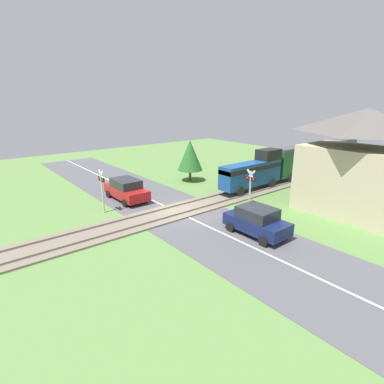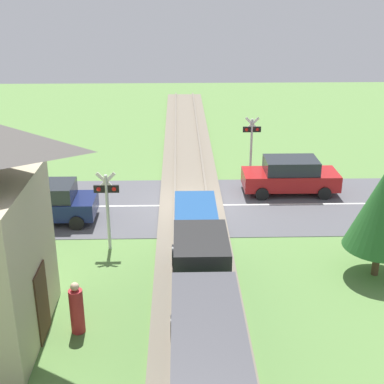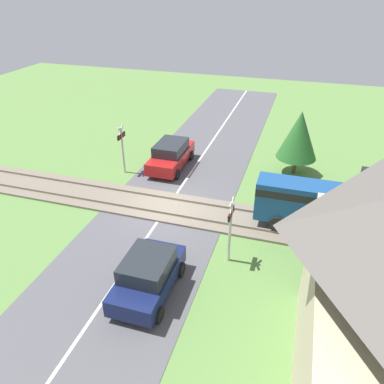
{
  "view_description": "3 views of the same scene",
  "coord_description": "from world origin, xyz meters",
  "px_view_note": "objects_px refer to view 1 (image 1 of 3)",
  "views": [
    {
      "loc": [
        15.85,
        -11.47,
        7.46
      ],
      "look_at": [
        0.0,
        1.37,
        1.2
      ],
      "focal_mm": 28.0,
      "sensor_mm": 36.0,
      "label": 1
    },
    {
      "loc": [
        0.53,
        21.69,
        9.32
      ],
      "look_at": [
        0.0,
        1.37,
        1.2
      ],
      "focal_mm": 50.0,
      "sensor_mm": 36.0,
      "label": 2
    },
    {
      "loc": [
        15.45,
        6.14,
        10.6
      ],
      "look_at": [
        0.0,
        1.37,
        1.2
      ],
      "focal_mm": 35.0,
      "sensor_mm": 36.0,
      "label": 3
    }
  ],
  "objects_px": {
    "car_far_side": "(257,221)",
    "station_building": "(359,165)",
    "train": "(302,159)",
    "car_near_crossing": "(126,189)",
    "crossing_signal_west_approach": "(102,186)",
    "crossing_signal_east_approach": "(250,185)",
    "pedestrian_by_station": "(294,190)"
  },
  "relations": [
    {
      "from": "car_far_side",
      "to": "pedestrian_by_station",
      "type": "height_order",
      "value": "car_far_side"
    },
    {
      "from": "train",
      "to": "car_far_side",
      "type": "height_order",
      "value": "train"
    },
    {
      "from": "train",
      "to": "car_far_side",
      "type": "bearing_deg",
      "value": -67.22
    },
    {
      "from": "car_near_crossing",
      "to": "crossing_signal_east_approach",
      "type": "height_order",
      "value": "crossing_signal_east_approach"
    },
    {
      "from": "car_far_side",
      "to": "train",
      "type": "bearing_deg",
      "value": 112.78
    },
    {
      "from": "train",
      "to": "station_building",
      "type": "relative_size",
      "value": 2.82
    },
    {
      "from": "train",
      "to": "crossing_signal_west_approach",
      "type": "distance_m",
      "value": 19.52
    },
    {
      "from": "crossing_signal_east_approach",
      "to": "pedestrian_by_station",
      "type": "height_order",
      "value": "crossing_signal_east_approach"
    },
    {
      "from": "car_far_side",
      "to": "crossing_signal_west_approach",
      "type": "bearing_deg",
      "value": -148.86
    },
    {
      "from": "crossing_signal_west_approach",
      "to": "car_near_crossing",
      "type": "bearing_deg",
      "value": 121.06
    },
    {
      "from": "station_building",
      "to": "train",
      "type": "bearing_deg",
      "value": 141.52
    },
    {
      "from": "crossing_signal_west_approach",
      "to": "pedestrian_by_station",
      "type": "distance_m",
      "value": 14.54
    },
    {
      "from": "train",
      "to": "pedestrian_by_station",
      "type": "height_order",
      "value": "train"
    },
    {
      "from": "train",
      "to": "car_far_side",
      "type": "xyz_separation_m",
      "value": [
        5.83,
        -13.87,
        -1.04
      ]
    },
    {
      "from": "train",
      "to": "crossing_signal_west_approach",
      "type": "relative_size",
      "value": 7.0
    },
    {
      "from": "station_building",
      "to": "pedestrian_by_station",
      "type": "relative_size",
      "value": 4.71
    },
    {
      "from": "crossing_signal_west_approach",
      "to": "crossing_signal_east_approach",
      "type": "distance_m",
      "value": 10.08
    },
    {
      "from": "car_near_crossing",
      "to": "crossing_signal_west_approach",
      "type": "height_order",
      "value": "crossing_signal_west_approach"
    },
    {
      "from": "car_near_crossing",
      "to": "crossing_signal_west_approach",
      "type": "distance_m",
      "value": 3.14
    },
    {
      "from": "train",
      "to": "car_near_crossing",
      "type": "bearing_deg",
      "value": -105.46
    },
    {
      "from": "car_far_side",
      "to": "station_building",
      "type": "height_order",
      "value": "station_building"
    },
    {
      "from": "pedestrian_by_station",
      "to": "car_near_crossing",
      "type": "bearing_deg",
      "value": -127.74
    },
    {
      "from": "crossing_signal_east_approach",
      "to": "car_near_crossing",
      "type": "bearing_deg",
      "value": -145.12
    },
    {
      "from": "station_building",
      "to": "pedestrian_by_station",
      "type": "bearing_deg",
      "value": -178.19
    },
    {
      "from": "car_far_side",
      "to": "crossing_signal_east_approach",
      "type": "distance_m",
      "value": 3.86
    },
    {
      "from": "car_far_side",
      "to": "crossing_signal_west_approach",
      "type": "height_order",
      "value": "crossing_signal_west_approach"
    },
    {
      "from": "train",
      "to": "car_near_crossing",
      "type": "xyz_separation_m",
      "value": [
        -4.63,
        -16.75,
        -1.03
      ]
    },
    {
      "from": "car_far_side",
      "to": "pedestrian_by_station",
      "type": "bearing_deg",
      "value": 107.69
    },
    {
      "from": "crossing_signal_west_approach",
      "to": "station_building",
      "type": "height_order",
      "value": "station_building"
    },
    {
      "from": "train",
      "to": "pedestrian_by_station",
      "type": "distance_m",
      "value": 7.3
    },
    {
      "from": "pedestrian_by_station",
      "to": "crossing_signal_east_approach",
      "type": "bearing_deg",
      "value": -93.54
    },
    {
      "from": "station_building",
      "to": "pedestrian_by_station",
      "type": "height_order",
      "value": "station_building"
    }
  ]
}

